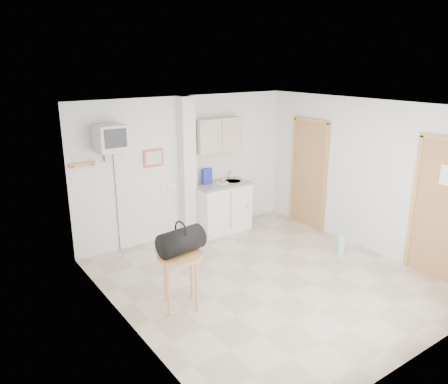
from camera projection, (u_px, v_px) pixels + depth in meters
ground at (267, 279)px, 6.39m from camera, size 4.50×4.50×0.00m
room_envelope at (279, 174)px, 6.14m from camera, size 4.24×4.54×2.55m
kitchenette at (221, 189)px, 8.04m from camera, size 1.03×0.58×2.10m
crt_television at (110, 139)px, 6.61m from camera, size 0.44×0.45×2.15m
round_table at (180, 262)px, 5.52m from camera, size 0.58×0.58×0.74m
duffel_bag at (181, 241)px, 5.48m from camera, size 0.61×0.39×0.43m
water_bottle at (341, 245)px, 7.18m from camera, size 0.12×0.12×0.35m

